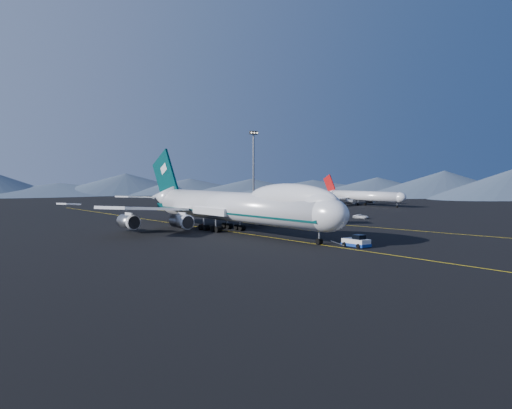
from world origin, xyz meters
TOP-DOWN VIEW (x-y plane):
  - ground at (0.00, 0.00)m, footprint 500.00×500.00m
  - taxiway_line_main at (0.00, 0.00)m, footprint 0.25×220.00m
  - taxiway_line_side at (30.00, 10.00)m, footprint 28.08×198.09m
  - mountain_ridge at (124.84, 10.92)m, footprint 374.91×567.11m
  - boeing_747 at (0.00, 0.03)m, footprint 59.62×72.43m
  - pushback_tug at (3.00, -32.77)m, footprint 2.98×5.07m
  - second_jet at (99.70, 53.93)m, footprint 38.53×43.53m
  - service_van at (49.90, 9.05)m, footprint 3.49×4.79m
  - floodlight_mast at (63.42, 78.15)m, footprint 3.63×2.72m

SIDE VIEW (x-z plane):
  - ground at x=0.00m, z-range 0.00..0.00m
  - taxiway_line_main at x=0.00m, z-range 0.01..0.01m
  - taxiway_line_side at x=30.00m, z-range 0.01..0.01m
  - service_van at x=49.90m, z-range 0.00..1.21m
  - pushback_tug at x=3.00m, z-range -0.41..1.78m
  - second_jet at x=99.70m, z-range -2.44..9.94m
  - boeing_747 at x=0.00m, z-range -3.87..15.50m
  - mountain_ridge at x=124.84m, z-range 0.00..12.00m
  - floodlight_mast at x=63.42m, z-range 0.20..29.59m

